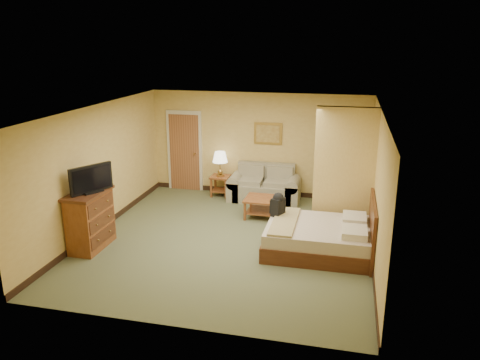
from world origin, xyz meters
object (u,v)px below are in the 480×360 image
(bed, at_px, (322,237))
(coffee_table, at_px, (261,203))
(dresser, at_px, (90,220))
(loveseat, at_px, (264,189))

(bed, bearing_deg, coffee_table, 133.64)
(dresser, height_order, bed, dresser)
(coffee_table, relative_size, dresser, 0.63)
(loveseat, relative_size, coffee_table, 2.47)
(loveseat, bearing_deg, dresser, -127.99)
(loveseat, bearing_deg, coffee_table, -83.37)
(coffee_table, bearing_deg, loveseat, 96.63)
(dresser, bearing_deg, loveseat, 52.01)
(loveseat, distance_m, coffee_table, 1.17)
(dresser, bearing_deg, coffee_table, 39.10)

